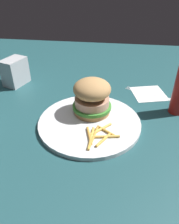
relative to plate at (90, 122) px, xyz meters
name	(u,v)px	position (x,y,z in m)	size (l,w,h in m)	color
ground_plane	(94,128)	(-0.01, 0.02, -0.01)	(1.60, 1.60, 0.00)	#1E474C
plate	(90,122)	(0.00, 0.00, 0.00)	(0.29, 0.29, 0.01)	silver
sandwich	(92,96)	(0.00, -0.05, 0.06)	(0.11, 0.11, 0.11)	tan
fries_pile	(98,135)	(-0.03, 0.06, 0.01)	(0.09, 0.11, 0.01)	gold
napkin	(149,94)	(-0.18, -0.20, -0.01)	(0.11, 0.11, 0.00)	white
fork	(149,93)	(-0.18, -0.20, 0.00)	(0.16, 0.09, 0.00)	silver
napkin_dispenser	(15,72)	(0.31, -0.22, 0.04)	(0.09, 0.06, 0.10)	#B7BABF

